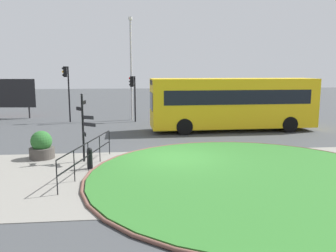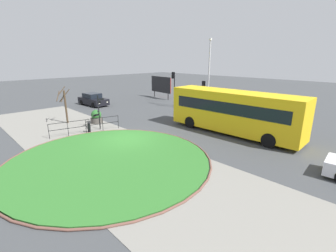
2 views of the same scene
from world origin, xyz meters
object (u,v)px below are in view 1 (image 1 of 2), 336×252
object	(u,v)px
billboard_left	(8,94)
signpost_directional	(84,124)
traffic_light_near	(133,88)
traffic_light_far	(67,82)
bus_yellow	(233,103)
bollard_foreground	(90,158)
planter_near_signpost	(42,146)
lamppost_tall	(131,66)

from	to	relation	value
billboard_left	signpost_directional	bearing A→B (deg)	-56.03
traffic_light_near	traffic_light_far	distance (m)	4.93
bus_yellow	bollard_foreground	bearing A→B (deg)	43.32
signpost_directional	billboard_left	bearing A→B (deg)	118.95
signpost_directional	planter_near_signpost	world-z (taller)	signpost_directional
traffic_light_near	traffic_light_far	world-z (taller)	traffic_light_far
billboard_left	planter_near_signpost	world-z (taller)	billboard_left
traffic_light_far	billboard_left	size ratio (longest dim) A/B	0.92
signpost_directional	bus_yellow	xyz separation A→B (m)	(8.47, 7.00, 0.17)
bus_yellow	lamppost_tall	xyz separation A→B (m)	(-6.50, 5.50, 2.42)
planter_near_signpost	traffic_light_near	bearing A→B (deg)	69.40
signpost_directional	bollard_foreground	xyz separation A→B (m)	(0.34, -1.14, -1.17)
bus_yellow	planter_near_signpost	bearing A→B (deg)	29.16
bus_yellow	billboard_left	size ratio (longest dim) A/B	2.35
bollard_foreground	bus_yellow	xyz separation A→B (m)	(8.13, 8.15, 1.35)
signpost_directional	lamppost_tall	bearing A→B (deg)	81.06
traffic_light_far	planter_near_signpost	distance (m)	11.37
bollard_foreground	traffic_light_far	size ratio (longest dim) A/B	0.21
traffic_light_near	billboard_left	bearing A→B (deg)	-11.71
signpost_directional	planter_near_signpost	size ratio (longest dim) A/B	2.34
signpost_directional	lamppost_tall	distance (m)	12.92
traffic_light_far	lamppost_tall	size ratio (longest dim) A/B	0.53
signpost_directional	traffic_light_near	size ratio (longest dim) A/B	0.85
bus_yellow	lamppost_tall	size ratio (longest dim) A/B	1.35
traffic_light_near	planter_near_signpost	xyz separation A→B (m)	(-4.05, -10.78, -1.97)
traffic_light_far	traffic_light_near	bearing A→B (deg)	164.40
bollard_foreground	traffic_light_near	bearing A→B (deg)	82.18
lamppost_tall	billboard_left	distance (m)	10.44
bollard_foreground	traffic_light_near	xyz separation A→B (m)	(1.74, 12.68, 2.08)
planter_near_signpost	billboard_left	bearing A→B (deg)	113.75
signpost_directional	bollard_foreground	world-z (taller)	signpost_directional
traffic_light_far	lamppost_tall	world-z (taller)	lamppost_tall
bus_yellow	signpost_directional	bearing A→B (deg)	37.85
lamppost_tall	bus_yellow	bearing A→B (deg)	-40.25
traffic_light_near	signpost_directional	bearing A→B (deg)	84.49
planter_near_signpost	bollard_foreground	bearing A→B (deg)	-39.37
billboard_left	bus_yellow	bearing A→B (deg)	-19.46
bus_yellow	traffic_light_near	distance (m)	7.87
bollard_foreground	billboard_left	size ratio (longest dim) A/B	0.19
signpost_directional	traffic_light_near	distance (m)	11.76
bus_yellow	planter_near_signpost	size ratio (longest dim) A/B	8.49
bollard_foreground	traffic_light_far	xyz separation A→B (m)	(-3.16, 12.97, 2.58)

